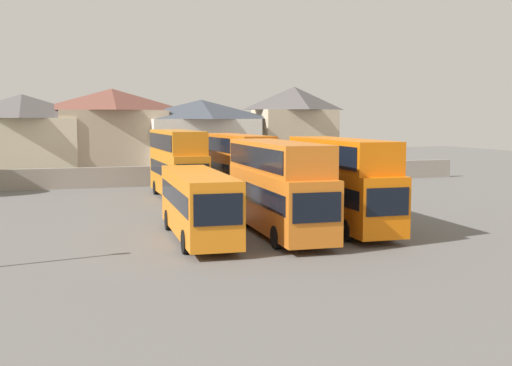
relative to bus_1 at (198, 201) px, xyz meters
name	(u,v)px	position (x,y,z in m)	size (l,w,h in m)	color
ground	(201,195)	(4.09, 18.35, -1.94)	(140.00, 140.00, 0.00)	#605E5B
depot_boundary_wall	(183,175)	(4.09, 26.03, -1.04)	(56.00, 0.50, 1.80)	gray
bus_1	(198,201)	(0.00, 0.00, 0.00)	(2.83, 10.43, 3.40)	orange
bus_2	(278,182)	(4.31, 0.22, 0.80)	(2.89, 11.30, 4.87)	orange
bus_3	(341,179)	(8.18, 0.76, 0.85)	(2.74, 10.80, 4.97)	orange
bus_4	(177,161)	(1.90, 16.45, 0.96)	(2.71, 11.02, 5.17)	orange
bus_5	(236,162)	(6.49, 16.28, 0.78)	(3.26, 11.81, 4.83)	orange
house_terrace_left	(23,137)	(-9.92, 34.15, 2.33)	(10.36, 7.69, 8.38)	beige
house_terrace_centre	(113,133)	(-1.46, 34.16, 2.65)	(10.84, 7.22, 9.01)	tan
house_terrace_right	(202,138)	(7.31, 32.72, 2.11)	(11.27, 7.67, 7.95)	silver
house_terrace_far_right	(294,130)	(17.79, 33.76, 2.88)	(8.35, 6.45, 9.46)	#C6B293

